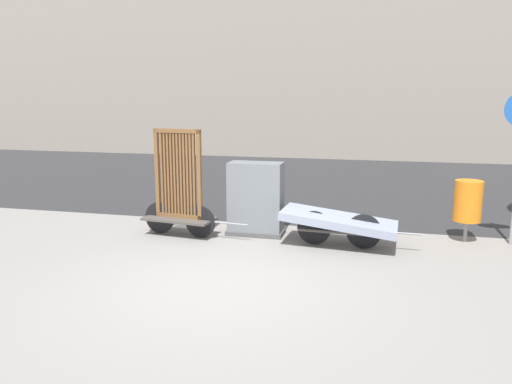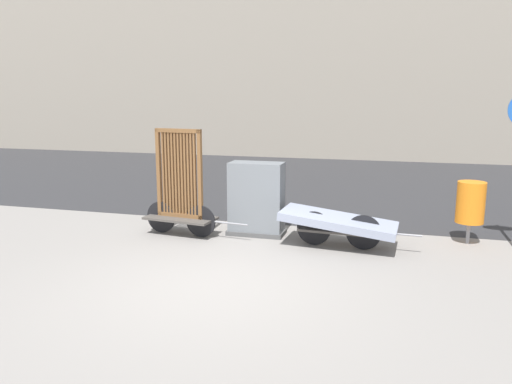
{
  "view_description": "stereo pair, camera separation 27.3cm",
  "coord_description": "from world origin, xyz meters",
  "px_view_note": "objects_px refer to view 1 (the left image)",
  "views": [
    {
      "loc": [
        2.0,
        -6.12,
        2.52
      ],
      "look_at": [
        0.0,
        2.13,
        0.87
      ],
      "focal_mm": 35.0,
      "sensor_mm": 36.0,
      "label": 1
    },
    {
      "loc": [
        2.27,
        -6.05,
        2.52
      ],
      "look_at": [
        0.0,
        2.13,
        0.87
      ],
      "focal_mm": 35.0,
      "sensor_mm": 36.0,
      "label": 2
    }
  ],
  "objects_px": {
    "utility_cabinet": "(256,201)",
    "bike_cart_with_bedframe": "(179,197)",
    "trash_bin": "(468,201)",
    "bike_cart_with_mattress": "(339,222)"
  },
  "relations": [
    {
      "from": "bike_cart_with_mattress",
      "to": "utility_cabinet",
      "type": "relative_size",
      "value": 1.74
    },
    {
      "from": "bike_cart_with_bedframe",
      "to": "trash_bin",
      "type": "bearing_deg",
      "value": 16.04
    },
    {
      "from": "utility_cabinet",
      "to": "trash_bin",
      "type": "relative_size",
      "value": 1.23
    },
    {
      "from": "bike_cart_with_bedframe",
      "to": "bike_cart_with_mattress",
      "type": "distance_m",
      "value": 2.89
    },
    {
      "from": "bike_cart_with_mattress",
      "to": "utility_cabinet",
      "type": "height_order",
      "value": "utility_cabinet"
    },
    {
      "from": "utility_cabinet",
      "to": "trash_bin",
      "type": "bearing_deg",
      "value": 6.38
    },
    {
      "from": "utility_cabinet",
      "to": "trash_bin",
      "type": "distance_m",
      "value": 3.71
    },
    {
      "from": "bike_cart_with_bedframe",
      "to": "bike_cart_with_mattress",
      "type": "height_order",
      "value": "bike_cart_with_bedframe"
    },
    {
      "from": "bike_cart_with_bedframe",
      "to": "bike_cart_with_mattress",
      "type": "bearing_deg",
      "value": 6.77
    },
    {
      "from": "utility_cabinet",
      "to": "bike_cart_with_bedframe",
      "type": "bearing_deg",
      "value": -162.94
    }
  ]
}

